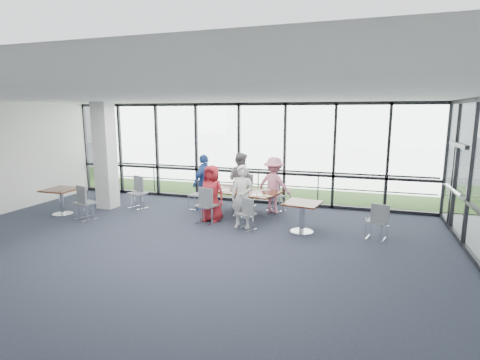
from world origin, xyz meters
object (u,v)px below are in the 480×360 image
(diner_near_right, at_px, (242,197))
(chair_main_fr, at_px, (276,196))
(chair_main_nr, at_px, (246,214))
(chair_spare_lb, at_px, (137,193))
(diner_far_right, at_px, (274,185))
(main_table, at_px, (243,195))
(diner_end, at_px, (205,183))
(chair_spare_la, at_px, (85,203))
(diner_near_left, at_px, (212,193))
(structural_column, at_px, (105,156))
(side_table_right, at_px, (302,207))
(chair_main_nl, at_px, (207,205))
(chair_main_fl, at_px, (246,191))
(chair_main_end, at_px, (198,195))
(diner_far_left, at_px, (240,181))
(chair_spare_r, at_px, (377,221))
(side_table_left, at_px, (61,193))

(diner_near_right, height_order, chair_main_fr, diner_near_right)
(chair_main_nr, height_order, chair_spare_lb, chair_spare_lb)
(diner_far_right, bearing_deg, main_table, 57.33)
(diner_end, bearing_deg, chair_spare_la, -37.65)
(diner_near_left, relative_size, diner_near_right, 0.95)
(diner_far_right, bearing_deg, diner_end, 23.90)
(chair_spare_la, bearing_deg, diner_near_right, 29.68)
(diner_near_left, bearing_deg, structural_column, -177.44)
(diner_end, bearing_deg, chair_main_nr, 67.42)
(side_table_right, relative_size, diner_end, 0.56)
(side_table_right, distance_m, chair_main_nr, 1.39)
(structural_column, xyz_separation_m, diner_end, (3.01, 0.57, -0.76))
(chair_main_nl, bearing_deg, side_table_right, 17.61)
(structural_column, xyz_separation_m, main_table, (4.30, 0.26, -0.97))
(diner_end, bearing_deg, chair_main_fl, 144.12)
(chair_main_end, bearing_deg, side_table_right, 74.50)
(diner_near_right, bearing_deg, diner_far_left, 110.71)
(side_table_right, distance_m, chair_spare_r, 1.72)
(chair_main_nr, distance_m, chair_main_fr, 2.03)
(main_table, bearing_deg, chair_main_nl, -114.53)
(chair_main_nr, height_order, chair_main_fr, chair_main_fr)
(chair_main_fl, bearing_deg, chair_main_fr, -176.65)
(diner_end, height_order, chair_main_nl, diner_end)
(chair_main_fl, xyz_separation_m, chair_main_end, (-1.30, -0.75, -0.04))
(side_table_right, distance_m, diner_far_right, 1.92)
(structural_column, xyz_separation_m, chair_spare_lb, (0.96, 0.15, -1.13))
(chair_spare_lb, bearing_deg, main_table, -157.17)
(chair_main_fl, bearing_deg, chair_main_end, 45.13)
(chair_main_fl, distance_m, chair_spare_la, 4.63)
(main_table, relative_size, chair_main_fl, 2.25)
(diner_far_right, xyz_separation_m, chair_spare_r, (2.78, -1.57, -0.39))
(diner_end, bearing_deg, diner_far_left, 139.89)
(chair_main_fr, height_order, chair_spare_r, chair_main_fr)
(diner_far_right, bearing_deg, diner_far_left, 2.06)
(side_table_right, bearing_deg, chair_spare_la, -172.89)
(diner_far_right, distance_m, chair_main_nl, 2.17)
(diner_far_left, distance_m, chair_main_nl, 1.88)
(chair_main_nl, xyz_separation_m, chair_main_fr, (1.46, 1.80, -0.04))
(structural_column, xyz_separation_m, diner_near_right, (4.58, -0.70, -0.80))
(structural_column, bearing_deg, chair_main_end, 12.72)
(main_table, xyz_separation_m, diner_far_left, (-0.38, 0.90, 0.22))
(diner_end, bearing_deg, structural_column, -62.27)
(diner_near_right, xyz_separation_m, chair_main_end, (-1.83, 1.32, -0.35))
(chair_main_nl, bearing_deg, diner_far_left, 96.57)
(diner_far_left, distance_m, diner_far_right, 1.11)
(chair_main_fl, relative_size, chair_spare_la, 1.03)
(side_table_left, relative_size, diner_near_left, 0.56)
(chair_spare_lb, bearing_deg, chair_main_fl, -137.62)
(diner_far_left, distance_m, chair_spare_r, 4.28)
(chair_main_fr, relative_size, chair_main_end, 1.00)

